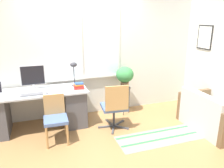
# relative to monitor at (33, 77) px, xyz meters

# --- Properties ---
(ground_plane) EXTENTS (14.00, 14.00, 0.00)m
(ground_plane) POSITION_rel_monitor_xyz_m (1.06, -0.51, -0.99)
(ground_plane) COLOR #9E7042
(wall_back_with_window) EXTENTS (9.00, 0.12, 2.70)m
(wall_back_with_window) POSITION_rel_monitor_xyz_m (1.06, 0.29, 0.37)
(wall_back_with_window) COLOR silver
(wall_back_with_window) RESTS_ON ground_plane
(wall_right_with_picture) EXTENTS (0.08, 9.00, 2.70)m
(wall_right_with_picture) POSITION_rel_monitor_xyz_m (3.65, -0.51, 0.36)
(wall_right_with_picture) COLOR silver
(wall_right_with_picture) RESTS_ON ground_plane
(desk) EXTENTS (1.88, 0.72, 0.75)m
(desk) POSITION_rel_monitor_xyz_m (0.02, -0.15, -0.59)
(desk) COLOR #B2B7BC
(desk) RESTS_ON ground_plane
(monitor) EXTENTS (0.44, 0.19, 0.46)m
(monitor) POSITION_rel_monitor_xyz_m (0.00, 0.00, 0.00)
(monitor) COLOR silver
(monitor) RESTS_ON desk
(keyboard) EXTENTS (0.38, 0.14, 0.02)m
(keyboard) POSITION_rel_monitor_xyz_m (-0.04, -0.33, -0.23)
(keyboard) COLOR slate
(keyboard) RESTS_ON desk
(mouse) EXTENTS (0.03, 0.06, 0.03)m
(mouse) POSITION_rel_monitor_xyz_m (0.22, -0.33, -0.22)
(mouse) COLOR slate
(mouse) RESTS_ON desk
(desk_lamp) EXTENTS (0.14, 0.14, 0.47)m
(desk_lamp) POSITION_rel_monitor_xyz_m (0.77, -0.03, 0.14)
(desk_lamp) COLOR #2D2D33
(desk_lamp) RESTS_ON desk
(book_stack) EXTENTS (0.21, 0.17, 0.14)m
(book_stack) POSITION_rel_monitor_xyz_m (0.81, -0.33, -0.17)
(book_stack) COLOR white
(book_stack) RESTS_ON desk
(desk_chair_wooden) EXTENTS (0.40, 0.41, 0.80)m
(desk_chair_wooden) POSITION_rel_monitor_xyz_m (0.31, -0.72, -0.55)
(desk_chair_wooden) COLOR #B2844C
(desk_chair_wooden) RESTS_ON ground_plane
(office_chair_swivel) EXTENTS (0.59, 0.60, 0.91)m
(office_chair_swivel) POSITION_rel_monitor_xyz_m (1.41, -0.64, -0.52)
(office_chair_swivel) COLOR #47474C
(office_chair_swivel) RESTS_ON ground_plane
(couch_loveseat) EXTENTS (0.76, 1.22, 0.74)m
(couch_loveseat) POSITION_rel_monitor_xyz_m (3.14, -1.26, -0.72)
(couch_loveseat) COLOR beige
(couch_loveseat) RESTS_ON ground_plane
(plant_stand) EXTENTS (0.27, 0.27, 0.60)m
(plant_stand) POSITION_rel_monitor_xyz_m (1.85, -0.03, -0.46)
(plant_stand) COLOR #333338
(plant_stand) RESTS_ON ground_plane
(potted_plant) EXTENTS (0.38, 0.38, 0.47)m
(potted_plant) POSITION_rel_monitor_xyz_m (1.85, -0.03, -0.11)
(potted_plant) COLOR brown
(potted_plant) RESTS_ON plant_stand
(floor_rug_striped) EXTENTS (1.54, 0.57, 0.01)m
(floor_rug_striped) POSITION_rel_monitor_xyz_m (2.04, -1.22, -0.99)
(floor_rug_striped) COLOR gray
(floor_rug_striped) RESTS_ON ground_plane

